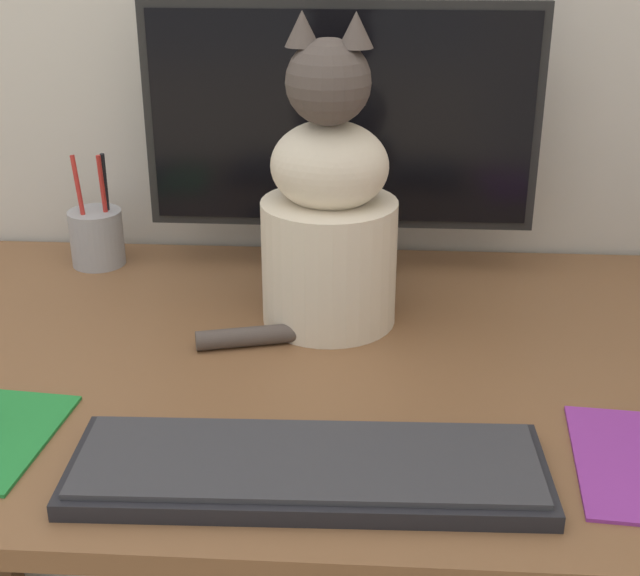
% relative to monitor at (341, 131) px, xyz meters
% --- Properties ---
extents(desk, '(1.28, 0.74, 0.76)m').
position_rel_monitor_xyz_m(desk, '(-0.04, -0.27, -0.32)').
color(desk, brown).
rests_on(desk, ground_plane).
extents(monitor, '(0.56, 0.17, 0.40)m').
position_rel_monitor_xyz_m(monitor, '(0.00, 0.00, 0.00)').
color(monitor, black).
rests_on(monitor, desk).
extents(keyboard, '(0.47, 0.16, 0.02)m').
position_rel_monitor_xyz_m(keyboard, '(-0.01, -0.52, -0.20)').
color(keyboard, black).
rests_on(keyboard, desk).
extents(cat, '(0.26, 0.21, 0.40)m').
position_rel_monitor_xyz_m(cat, '(-0.01, -0.17, -0.07)').
color(cat, beige).
rests_on(cat, desk).
extents(pen_cup, '(0.08, 0.08, 0.17)m').
position_rel_monitor_xyz_m(pen_cup, '(-0.37, 0.01, -0.17)').
color(pen_cup, '#99999E').
rests_on(pen_cup, desk).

